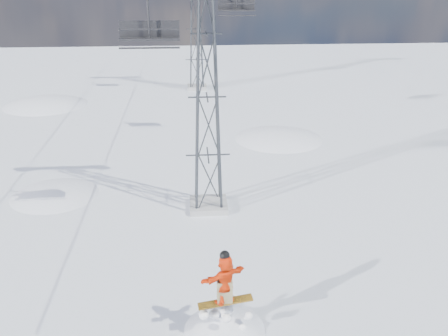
{
  "coord_description": "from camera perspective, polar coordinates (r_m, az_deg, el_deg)",
  "views": [
    {
      "loc": [
        -0.02,
        -13.67,
        10.99
      ],
      "look_at": [
        1.23,
        3.62,
        3.87
      ],
      "focal_mm": 40.0,
      "sensor_mm": 36.0,
      "label": 1
    }
  ],
  "objects": [
    {
      "name": "lift_tower_far",
      "position": [
        47.0,
        -3.24,
        15.54
      ],
      "size": [
        5.2,
        1.8,
        11.43
      ],
      "color": "#999999",
      "rests_on": "ground"
    },
    {
      "name": "lift_chair_near",
      "position": [
        19.23,
        -8.53,
        15.1
      ],
      "size": [
        2.22,
        0.64,
        2.75
      ],
      "color": "black",
      "rests_on": "ground"
    },
    {
      "name": "snow_terrain",
      "position": [
        40.8,
        -10.37,
        -8.37
      ],
      "size": [
        39.0,
        37.0,
        22.0
      ],
      "color": "white",
      "rests_on": "ground"
    },
    {
      "name": "lift_chair_mid",
      "position": [
        31.47,
        1.44,
        18.03
      ],
      "size": [
        2.23,
        0.64,
        2.77
      ],
      "color": "black",
      "rests_on": "ground"
    },
    {
      "name": "lift_tower_near",
      "position": [
        22.38,
        -1.94,
        8.03
      ],
      "size": [
        5.2,
        1.8,
        11.43
      ],
      "color": "#999999",
      "rests_on": "ground"
    },
    {
      "name": "ground",
      "position": [
        17.54,
        -3.3,
        -16.51
      ],
      "size": [
        120.0,
        120.0,
        0.0
      ],
      "primitive_type": "plane",
      "color": "white",
      "rests_on": "ground"
    }
  ]
}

